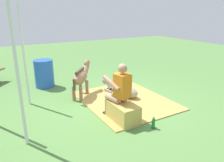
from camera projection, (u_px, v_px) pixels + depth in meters
ground_plane at (117, 103)px, 5.79m from camera, size 24.00×24.00×0.00m
hay_patch at (125, 100)px, 5.94m from camera, size 2.61×2.15×0.02m
hay_bale at (123, 112)px, 4.79m from camera, size 0.77×0.44×0.42m
person_seated at (119, 89)px, 4.75m from camera, size 0.70×0.50×1.30m
pony_standing at (81, 77)px, 6.09m from camera, size 1.11×1.00×0.94m
pony_lying at (122, 90)px, 6.22m from camera, size 1.35×0.68×0.42m
soda_bottle at (153, 123)px, 4.50m from camera, size 0.07×0.07×0.28m
water_barrel at (44, 73)px, 6.91m from camera, size 0.60×0.60×0.88m
tent_pole_left at (18, 79)px, 3.64m from camera, size 0.06×0.06×2.52m
tent_pole_right at (24, 57)px, 5.35m from camera, size 0.06×0.06×2.52m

